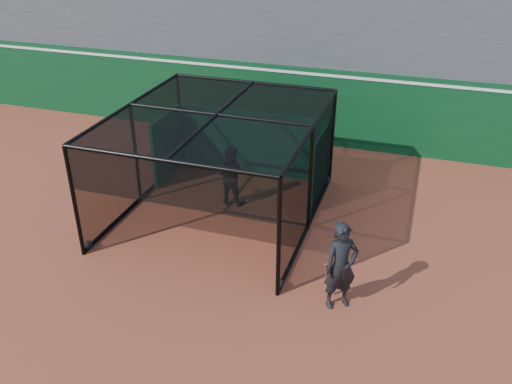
% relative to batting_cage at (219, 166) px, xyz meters
% --- Properties ---
extents(ground, '(120.00, 120.00, 0.00)m').
position_rel_batting_cage_xyz_m(ground, '(0.93, -3.07, -1.35)').
color(ground, brown).
rests_on(ground, ground).
extents(outfield_wall, '(50.00, 0.50, 2.50)m').
position_rel_batting_cage_xyz_m(outfield_wall, '(0.93, 5.43, -0.06)').
color(outfield_wall, '#0B3D1B').
rests_on(outfield_wall, ground).
extents(batting_cage, '(4.73, 5.46, 2.71)m').
position_rel_batting_cage_xyz_m(batting_cage, '(0.00, 0.00, 0.00)').
color(batting_cage, black).
rests_on(batting_cage, ground).
extents(batter, '(0.79, 0.61, 1.61)m').
position_rel_batting_cage_xyz_m(batter, '(0.04, 0.64, -0.55)').
color(batter, black).
rests_on(batter, ground).
extents(on_deck_player, '(0.82, 0.76, 1.88)m').
position_rel_batting_cage_xyz_m(on_deck_player, '(3.55, -2.61, -0.42)').
color(on_deck_player, black).
rests_on(on_deck_player, ground).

